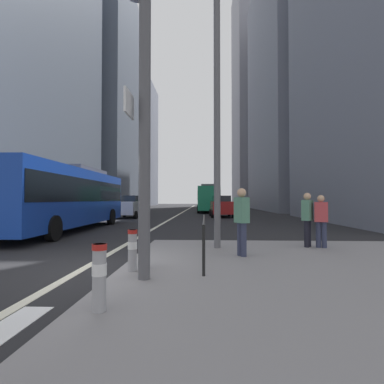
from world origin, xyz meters
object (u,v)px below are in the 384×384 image
(city_bus_red_receding, at_px, (208,198))
(bollard_left, at_px, (99,274))
(bollard_right, at_px, (132,248))
(street_lamp_post, at_px, (217,80))
(car_oncoming_mid, at_px, (130,206))
(traffic_signal_gantry, at_px, (16,66))
(pedestrian_walking, at_px, (242,218))
(car_receding_near, at_px, (221,206))
(city_bus_red_distant, at_px, (206,198))
(bollard_back, at_px, (144,244))
(city_bus_blue_oncoming, at_px, (67,195))
(pedestrian_far, at_px, (321,219))
(pedestrian_waiting, at_px, (307,217))

(city_bus_red_receding, height_order, bollard_left, city_bus_red_receding)
(bollard_right, bearing_deg, bollard_left, -87.40)
(street_lamp_post, bearing_deg, bollard_right, -121.45)
(car_oncoming_mid, height_order, bollard_left, car_oncoming_mid)
(traffic_signal_gantry, distance_m, pedestrian_walking, 5.95)
(traffic_signal_gantry, xyz_separation_m, pedestrian_walking, (4.55, 2.34, -3.04))
(car_receding_near, relative_size, bollard_right, 5.26)
(city_bus_red_distant, distance_m, bollard_back, 49.32)
(city_bus_blue_oncoming, distance_m, city_bus_red_receding, 24.63)
(street_lamp_post, height_order, bollard_right, street_lamp_post)
(pedestrian_far, bearing_deg, bollard_right, -147.54)
(city_bus_red_distant, relative_size, pedestrian_waiting, 6.89)
(bollard_left, height_order, pedestrian_walking, pedestrian_walking)
(pedestrian_waiting, bearing_deg, bollard_back, -146.10)
(city_bus_red_distant, relative_size, traffic_signal_gantry, 1.58)
(car_oncoming_mid, xyz_separation_m, pedestrian_far, (10.19, -16.96, 0.04))
(city_bus_blue_oncoming, bearing_deg, bollard_left, -62.96)
(city_bus_red_distant, relative_size, pedestrian_walking, 6.55)
(city_bus_blue_oncoming, bearing_deg, street_lamp_post, -38.59)
(bollard_right, distance_m, pedestrian_far, 5.96)
(city_bus_red_receding, xyz_separation_m, pedestrian_walking, (0.59, -30.75, -0.71))
(pedestrian_walking, bearing_deg, pedestrian_waiting, 35.53)
(street_lamp_post, relative_size, bollard_left, 9.08)
(pedestrian_far, bearing_deg, car_oncoming_mid, 121.00)
(street_lamp_post, bearing_deg, car_oncoming_mid, 112.33)
(bollard_right, distance_m, pedestrian_waiting, 5.72)
(car_oncoming_mid, distance_m, bollard_right, 20.80)
(city_bus_red_receding, relative_size, street_lamp_post, 1.44)
(bollard_left, height_order, pedestrian_far, pedestrian_far)
(street_lamp_post, xyz_separation_m, pedestrian_far, (3.16, 0.15, -4.25))
(bollard_left, relative_size, pedestrian_waiting, 0.53)
(bollard_right, xyz_separation_m, pedestrian_far, (5.02, 3.19, 0.41))
(car_receding_near, distance_m, pedestrian_waiting, 18.37)
(street_lamp_post, distance_m, bollard_back, 5.62)
(bollard_right, bearing_deg, city_bus_red_distant, 88.20)
(car_receding_near, distance_m, pedestrian_walking, 19.88)
(traffic_signal_gantry, bearing_deg, pedestrian_far, 28.11)
(pedestrian_far, bearing_deg, bollard_back, -149.15)
(bollard_back, distance_m, pedestrian_waiting, 5.39)
(city_bus_red_receding, bearing_deg, street_lamp_post, -89.99)
(traffic_signal_gantry, height_order, pedestrian_far, traffic_signal_gantry)
(pedestrian_waiting, relative_size, pedestrian_far, 1.04)
(traffic_signal_gantry, relative_size, street_lamp_post, 0.91)
(bollard_back, relative_size, pedestrian_walking, 0.53)
(city_bus_red_distant, xyz_separation_m, street_lamp_post, (0.30, -46.55, 3.45))
(bollard_back, height_order, pedestrian_waiting, pedestrian_waiting)
(pedestrian_waiting, height_order, pedestrian_walking, pedestrian_walking)
(car_oncoming_mid, xyz_separation_m, bollard_back, (5.35, -19.84, -0.32))
(car_receding_near, xyz_separation_m, street_lamp_post, (-1.11, -18.56, 4.29))
(bollard_back, bearing_deg, street_lamp_post, 58.50)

